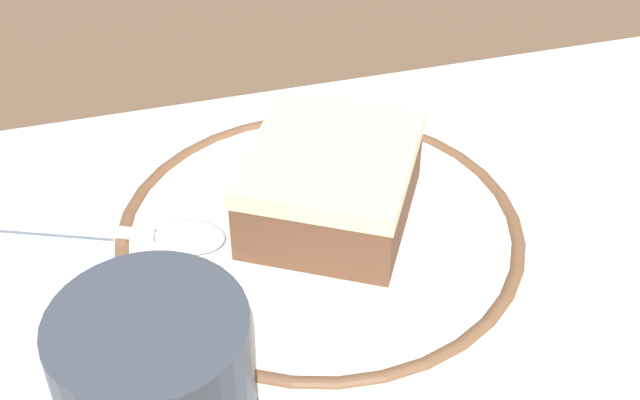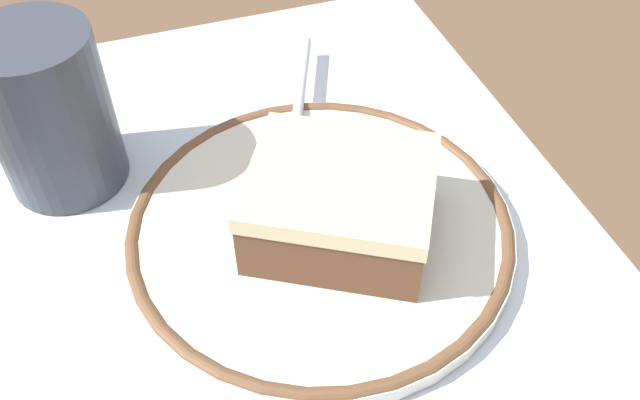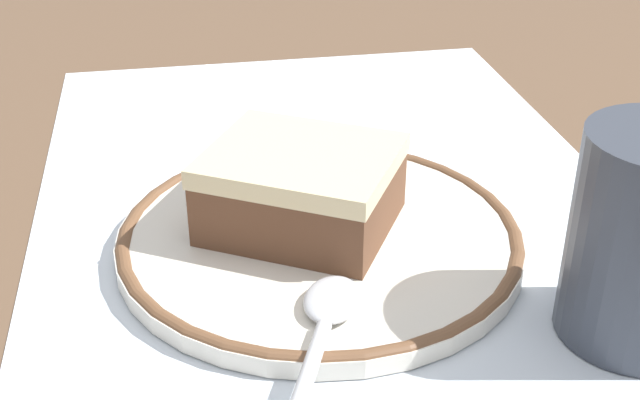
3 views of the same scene
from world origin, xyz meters
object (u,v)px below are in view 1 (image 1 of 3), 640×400
object	(u,v)px
spoon	(149,234)
napkin	(638,120)
plate	(320,233)
cake_slice	(332,183)

from	to	relation	value
spoon	napkin	xyz separation A→B (m)	(0.33, 0.04, -0.01)
napkin	spoon	bearing A→B (deg)	-172.53
plate	napkin	size ratio (longest dim) A/B	2.20
plate	cake_slice	world-z (taller)	cake_slice
plate	napkin	world-z (taller)	plate
cake_slice	napkin	size ratio (longest dim) A/B	1.26
spoon	plate	bearing A→B (deg)	-9.50
plate	cake_slice	distance (m)	0.03
cake_slice	napkin	world-z (taller)	cake_slice
napkin	plate	bearing A→B (deg)	-166.15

